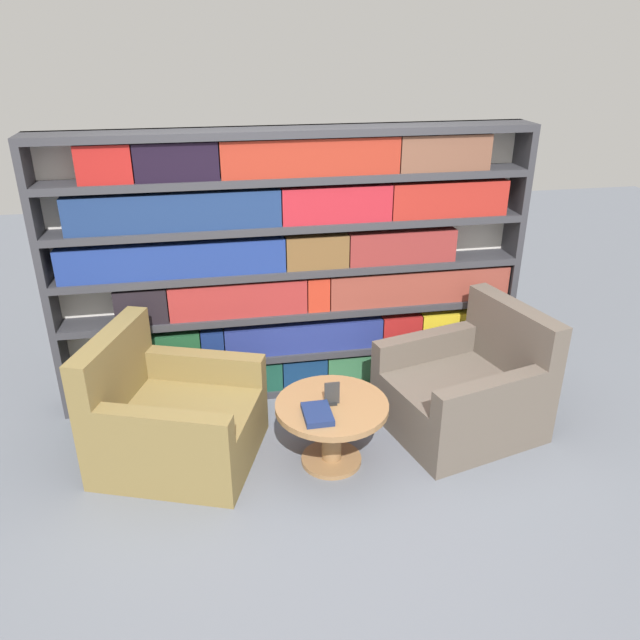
{
  "coord_description": "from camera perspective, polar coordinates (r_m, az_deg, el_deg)",
  "views": [
    {
      "loc": [
        -0.57,
        -2.93,
        2.54
      ],
      "look_at": [
        0.1,
        0.69,
        0.82
      ],
      "focal_mm": 35.0,
      "sensor_mm": 36.0,
      "label": 1
    }
  ],
  "objects": [
    {
      "name": "armchair_right",
      "position": [
        4.44,
        13.24,
        -6.33
      ],
      "size": [
        1.12,
        1.06,
        0.86
      ],
      "rotation": [
        0.0,
        0.0,
        -1.32
      ],
      "color": "brown",
      "rests_on": "ground_plane"
    },
    {
      "name": "stray_book",
      "position": [
        3.76,
        -0.24,
        -8.59
      ],
      "size": [
        0.17,
        0.24,
        0.04
      ],
      "color": "navy",
      "rests_on": "coffee_table"
    },
    {
      "name": "bookshelf",
      "position": [
        4.51,
        -2.44,
        4.73
      ],
      "size": [
        3.38,
        0.3,
        1.96
      ],
      "color": "silver",
      "rests_on": "ground_plane"
    },
    {
      "name": "coffee_table",
      "position": [
        3.96,
        1.08,
        -9.17
      ],
      "size": [
        0.71,
        0.71,
        0.44
      ],
      "color": "olive",
      "rests_on": "ground_plane"
    },
    {
      "name": "table_sign",
      "position": [
        3.86,
        1.1,
        -6.85
      ],
      "size": [
        0.09,
        0.06,
        0.15
      ],
      "color": "black",
      "rests_on": "coffee_table"
    },
    {
      "name": "armchair_left",
      "position": [
        4.13,
        -13.4,
        -8.89
      ],
      "size": [
        1.17,
        1.12,
        0.86
      ],
      "rotation": [
        0.0,
        0.0,
        1.22
      ],
      "color": "olive",
      "rests_on": "ground_plane"
    },
    {
      "name": "ground_plane",
      "position": [
        3.92,
        0.43,
        -15.38
      ],
      "size": [
        14.0,
        14.0,
        0.0
      ],
      "primitive_type": "plane",
      "color": "slate"
    }
  ]
}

